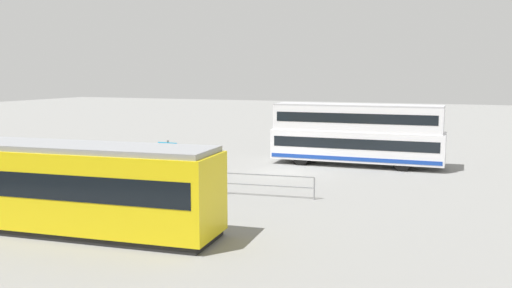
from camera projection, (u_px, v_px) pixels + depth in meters
ground_plane at (283, 172)px, 32.97m from camera, size 160.00×160.00×0.00m
double_decker_bus at (357, 134)px, 35.06m from camera, size 10.77×2.81×3.90m
tram_yellow at (39, 184)px, 20.80m from camera, size 14.25×3.81×3.28m
pedestrian_near_railing at (178, 170)px, 28.01m from camera, size 0.33×0.36×1.73m
pedestrian_railing at (226, 179)px, 26.84m from camera, size 8.61×1.03×1.08m
info_sign at (168, 156)px, 27.57m from camera, size 1.06×0.12×2.54m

